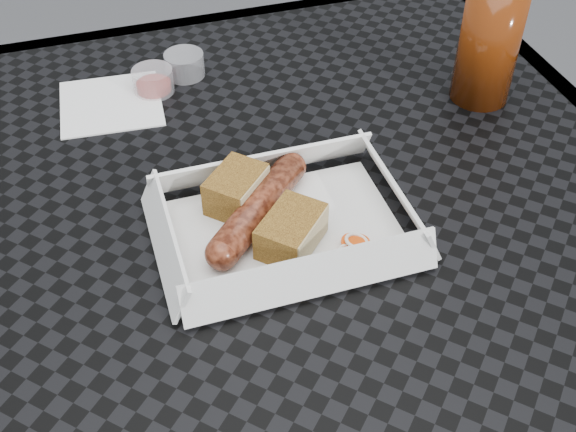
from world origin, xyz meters
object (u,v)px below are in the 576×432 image
Objects in this scene: drink_glass at (489,41)px; bratwurst at (259,208)px; patio_table at (289,238)px; food_tray at (285,230)px.

bratwurst is at bearing -157.07° from drink_glass.
drink_glass is (0.27, 0.09, 0.15)m from patio_table.
drink_glass is at bearing 22.93° from bratwurst.
food_tray is 0.34m from drink_glass.
drink_glass reaches higher than patio_table.
bratwurst is at bearing -137.34° from patio_table.
food_tray is 1.46× the size of drink_glass.
patio_table is 3.64× the size of food_tray.
patio_table is 0.33m from drink_glass.
patio_table is 6.04× the size of bratwurst.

